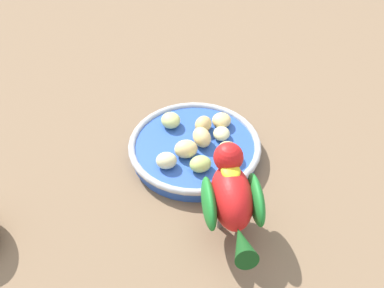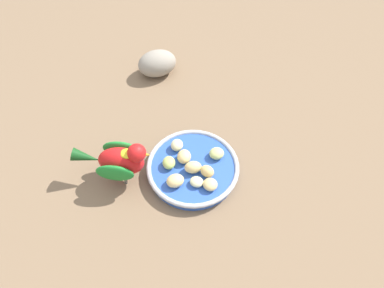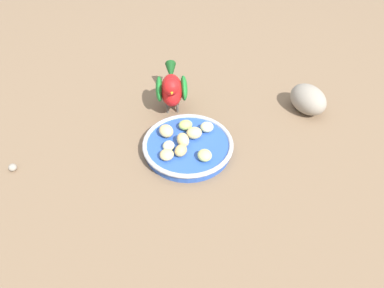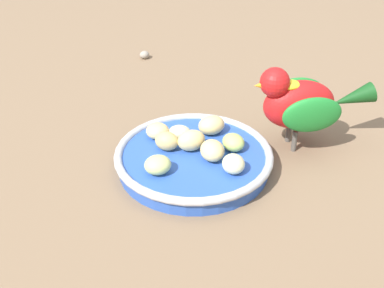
{
  "view_description": "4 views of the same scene",
  "coord_description": "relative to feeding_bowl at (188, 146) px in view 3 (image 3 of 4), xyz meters",
  "views": [
    {
      "loc": [
        -0.06,
        0.57,
        0.57
      ],
      "look_at": [
        0.02,
        0.01,
        0.04
      ],
      "focal_mm": 47.06,
      "sensor_mm": 36.0,
      "label": 1
    },
    {
      "loc": [
        -0.44,
        -0.18,
        0.77
      ],
      "look_at": [
        0.05,
        0.01,
        0.07
      ],
      "focal_mm": 36.88,
      "sensor_mm": 36.0,
      "label": 2
    },
    {
      "loc": [
        0.16,
        -0.63,
        0.63
      ],
      "look_at": [
        0.04,
        -0.02,
        0.04
      ],
      "focal_mm": 35.55,
      "sensor_mm": 36.0,
      "label": 3
    },
    {
      "loc": [
        0.56,
        0.04,
        0.38
      ],
      "look_at": [
        0.05,
        -0.01,
        0.06
      ],
      "focal_mm": 45.19,
      "sensor_mm": 36.0,
      "label": 4
    }
  ],
  "objects": [
    {
      "name": "ground_plane",
      "position": [
        -0.02,
        0.01,
        -0.02
      ],
      "size": [
        4.0,
        4.0,
        0.0
      ],
      "primitive_type": "plane",
      "color": "#7A6047"
    },
    {
      "name": "feeding_bowl",
      "position": [
        0.0,
        0.0,
        0.0
      ],
      "size": [
        0.21,
        0.21,
        0.03
      ],
      "color": "#2D56B7",
      "rests_on": "ground_plane"
    },
    {
      "name": "apple_piece_0",
      "position": [
        -0.06,
        0.02,
        0.02
      ],
      "size": [
        0.05,
        0.05,
        0.03
      ],
      "primitive_type": "ellipsoid",
      "rotation": [
        0.0,
        0.0,
        5.39
      ],
      "color": "#E5C67F",
      "rests_on": "feeding_bowl"
    },
    {
      "name": "apple_piece_1",
      "position": [
        -0.01,
        -0.0,
        0.02
      ],
      "size": [
        0.04,
        0.05,
        0.03
      ],
      "primitive_type": "ellipsoid",
      "rotation": [
        0.0,
        0.0,
        5.21
      ],
      "color": "#E5C67F",
      "rests_on": "feeding_bowl"
    },
    {
      "name": "apple_piece_2",
      "position": [
        -0.02,
        0.05,
        0.02
      ],
      "size": [
        0.04,
        0.04,
        0.02
      ],
      "primitive_type": "ellipsoid",
      "rotation": [
        0.0,
        0.0,
        3.63
      ],
      "color": "#B2CC66",
      "rests_on": "feeding_bowl"
    },
    {
      "name": "apple_piece_3",
      "position": [
        0.01,
        0.03,
        0.02
      ],
      "size": [
        0.04,
        0.04,
        0.03
      ],
      "primitive_type": "ellipsoid",
      "rotation": [
        0.0,
        0.0,
        0.31
      ],
      "color": "#E5C67F",
      "rests_on": "feeding_bowl"
    },
    {
      "name": "apple_piece_4",
      "position": [
        -0.04,
        -0.05,
        0.02
      ],
      "size": [
        0.04,
        0.04,
        0.02
      ],
      "primitive_type": "ellipsoid",
      "rotation": [
        0.0,
        0.0,
        4.46
      ],
      "color": "#E5C67F",
      "rests_on": "feeding_bowl"
    },
    {
      "name": "apple_piece_5",
      "position": [
        -0.01,
        -0.04,
        0.02
      ],
      "size": [
        0.03,
        0.04,
        0.03
      ],
      "primitive_type": "ellipsoid",
      "rotation": [
        0.0,
        0.0,
        1.28
      ],
      "color": "tan",
      "rests_on": "feeding_bowl"
    },
    {
      "name": "apple_piece_6",
      "position": [
        -0.04,
        -0.02,
        0.02
      ],
      "size": [
        0.03,
        0.03,
        0.02
      ],
      "primitive_type": "ellipsoid",
      "rotation": [
        0.0,
        0.0,
        1.61
      ],
      "color": "beige",
      "rests_on": "feeding_bowl"
    },
    {
      "name": "apple_piece_7",
      "position": [
        0.04,
        0.05,
        0.02
      ],
      "size": [
        0.04,
        0.03,
        0.02
      ],
      "primitive_type": "ellipsoid",
      "rotation": [
        0.0,
        0.0,
        3.35
      ],
      "color": "beige",
      "rests_on": "feeding_bowl"
    },
    {
      "name": "apple_piece_8",
      "position": [
        0.05,
        -0.04,
        0.02
      ],
      "size": [
        0.04,
        0.05,
        0.02
      ],
      "primitive_type": "ellipsoid",
      "rotation": [
        0.0,
        0.0,
        5.22
      ],
      "color": "#C6D17A",
      "rests_on": "feeding_bowl"
    },
    {
      "name": "parrot",
      "position": [
        -0.07,
        0.14,
        0.06
      ],
      "size": [
        0.1,
        0.18,
        0.12
      ],
      "rotation": [
        0.0,
        0.0,
        -1.31
      ],
      "color": "#59544C",
      "rests_on": "ground_plane"
    },
    {
      "name": "rock_large",
      "position": [
        0.28,
        0.21,
        0.02
      ],
      "size": [
        0.13,
        0.13,
        0.07
      ],
      "primitive_type": "ellipsoid",
      "rotation": [
        0.0,
        0.0,
        5.42
      ],
      "color": "gray",
      "rests_on": "ground_plane"
    },
    {
      "name": "pebble_0",
      "position": [
        -0.37,
        -0.14,
        -0.01
      ],
      "size": [
        0.03,
        0.03,
        0.02
      ],
      "primitive_type": "ellipsoid",
      "rotation": [
        0.0,
        0.0,
        5.58
      ],
      "color": "gray",
      "rests_on": "ground_plane"
    }
  ]
}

